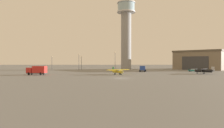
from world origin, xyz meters
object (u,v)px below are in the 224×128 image
at_px(car_teal, 194,70).
at_px(light_post_west, 79,61).
at_px(light_post_centre, 81,61).
at_px(light_post_north, 115,59).
at_px(light_post_east, 52,62).
at_px(truck_flatbed_blue, 143,69).
at_px(truck_box_red, 37,70).
at_px(airplane_black, 204,70).
at_px(airplane_yellow, 117,71).
at_px(control_tower, 126,30).

bearing_deg(car_teal, light_post_west, 28.80).
bearing_deg(light_post_centre, light_post_north, -13.56).
xyz_separation_m(light_post_east, light_post_centre, (14.98, 5.39, 0.06)).
relative_size(truck_flatbed_blue, truck_box_red, 0.85).
height_order(airplane_black, light_post_east, light_post_east).
bearing_deg(car_teal, airplane_yellow, 67.34).
bearing_deg(control_tower, light_post_north, -120.83).
xyz_separation_m(airplane_yellow, light_post_west, (-18.74, 29.68, 3.87)).
xyz_separation_m(control_tower, car_teal, (28.77, -28.02, -23.07)).
bearing_deg(control_tower, light_post_west, -148.16).
distance_m(truck_flatbed_blue, car_teal, 23.50).
xyz_separation_m(airplane_yellow, light_post_north, (0.22, 34.04, 4.57)).
xyz_separation_m(control_tower, truck_box_red, (-36.03, -46.85, -22.07)).
bearing_deg(truck_flatbed_blue, light_post_north, -128.77).
height_order(light_post_east, light_post_north, light_post_north).
distance_m(car_teal, light_post_west, 56.20).
xyz_separation_m(airplane_yellow, light_post_east, (-33.74, 33.22, 3.34)).
xyz_separation_m(airplane_black, truck_flatbed_blue, (-20.98, 15.38, -0.03)).
bearing_deg(light_post_north, airplane_black, -42.57).
distance_m(airplane_black, light_post_west, 58.60).
height_order(light_post_west, light_post_centre, light_post_west).
xyz_separation_m(control_tower, airplane_black, (26.29, -42.36, -22.48)).
bearing_deg(airplane_yellow, light_post_north, 149.83).
bearing_deg(truck_flatbed_blue, airplane_yellow, -21.46).
bearing_deg(car_teal, light_post_east, 28.57).
bearing_deg(light_post_east, airplane_yellow, -44.56).
relative_size(truck_box_red, light_post_west, 0.83).
bearing_deg(truck_box_red, light_post_east, -72.77).
xyz_separation_m(airplane_black, car_teal, (2.49, 14.34, -0.59)).
height_order(truck_box_red, light_post_west, light_post_west).
xyz_separation_m(control_tower, airplane_yellow, (-7.24, -45.81, -22.53)).
xyz_separation_m(airplane_black, light_post_west, (-52.26, 26.23, 3.82)).
bearing_deg(control_tower, light_post_centre, -164.53).
distance_m(airplane_black, airplane_yellow, 33.70).
distance_m(control_tower, light_post_centre, 33.06).
height_order(control_tower, light_post_north, control_tower).
height_order(light_post_north, light_post_centre, light_post_north).
bearing_deg(light_post_north, car_teal, -24.42).
bearing_deg(airplane_black, control_tower, -19.14).
bearing_deg(airplane_yellow, light_post_west, -177.54).
distance_m(airplane_black, light_post_north, 45.45).
height_order(truck_box_red, light_post_north, light_post_north).
height_order(control_tower, airplane_yellow, control_tower).
bearing_deg(airplane_yellow, light_post_centre, 176.09).
distance_m(car_teal, light_post_centre, 58.73).
bearing_deg(light_post_centre, light_post_east, -160.21).
bearing_deg(truck_box_red, airplane_black, -166.87).
relative_size(airplane_yellow, light_post_west, 1.01).
height_order(truck_flatbed_blue, light_post_centre, light_post_centre).
height_order(truck_flatbed_blue, car_teal, truck_flatbed_blue).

